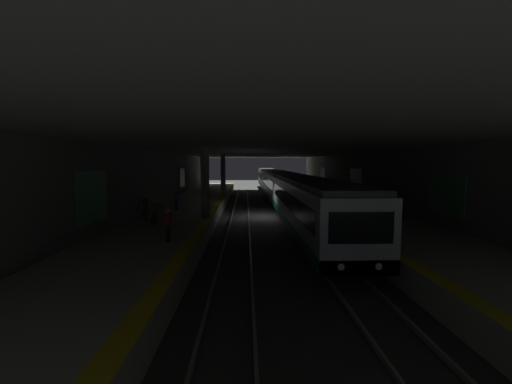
{
  "coord_description": "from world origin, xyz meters",
  "views": [
    {
      "loc": [
        -26.88,
        1.69,
        4.58
      ],
      "look_at": [
        8.76,
        0.57,
        1.36
      ],
      "focal_mm": 22.18,
      "sensor_mm": 36.0,
      "label": 1
    }
  ],
  "objects_px": {
    "bench_left_near": "(389,206)",
    "bench_right_far": "(176,195)",
    "suitcase_rolling": "(154,220)",
    "pillar_near": "(205,183)",
    "person_standing_far": "(176,198)",
    "bench_left_mid": "(351,194)",
    "bench_right_near": "(145,208)",
    "trash_bin": "(388,210)",
    "pillar_far": "(223,174)",
    "person_walking_mid": "(168,224)",
    "bench_right_mid": "(157,203)",
    "backpack_on_floor": "(404,216)",
    "person_waiting_near": "(146,207)",
    "metro_train": "(279,185)"
  },
  "relations": [
    {
      "from": "pillar_near",
      "to": "bench_left_near",
      "type": "distance_m",
      "value": 13.09
    },
    {
      "from": "suitcase_rolling",
      "to": "pillar_near",
      "type": "bearing_deg",
      "value": -50.03
    },
    {
      "from": "suitcase_rolling",
      "to": "trash_bin",
      "type": "bearing_deg",
      "value": -80.77
    },
    {
      "from": "bench_right_near",
      "to": "bench_left_near",
      "type": "bearing_deg",
      "value": -87.98
    },
    {
      "from": "bench_right_mid",
      "to": "trash_bin",
      "type": "relative_size",
      "value": 2.0
    },
    {
      "from": "person_standing_far",
      "to": "trash_bin",
      "type": "relative_size",
      "value": 1.99
    },
    {
      "from": "pillar_far",
      "to": "backpack_on_floor",
      "type": "bearing_deg",
      "value": -143.83
    },
    {
      "from": "bench_right_far",
      "to": "trash_bin",
      "type": "xyz_separation_m",
      "value": [
        -10.05,
        -16.33,
        -0.1
      ]
    },
    {
      "from": "pillar_near",
      "to": "backpack_on_floor",
      "type": "relative_size",
      "value": 11.38
    },
    {
      "from": "backpack_on_floor",
      "to": "pillar_near",
      "type": "bearing_deg",
      "value": 85.05
    },
    {
      "from": "pillar_near",
      "to": "person_standing_far",
      "type": "distance_m",
      "value": 4.35
    },
    {
      "from": "bench_left_mid",
      "to": "person_waiting_near",
      "type": "relative_size",
      "value": 1.02
    },
    {
      "from": "pillar_near",
      "to": "pillar_far",
      "type": "bearing_deg",
      "value": 0.0
    },
    {
      "from": "person_walking_mid",
      "to": "person_standing_far",
      "type": "xyz_separation_m",
      "value": [
        9.52,
        1.7,
        0.1
      ]
    },
    {
      "from": "bench_left_mid",
      "to": "suitcase_rolling",
      "type": "bearing_deg",
      "value": 128.09
    },
    {
      "from": "bench_right_mid",
      "to": "pillar_far",
      "type": "bearing_deg",
      "value": -18.6
    },
    {
      "from": "bench_left_mid",
      "to": "person_walking_mid",
      "type": "bearing_deg",
      "value": 139.72
    },
    {
      "from": "metro_train",
      "to": "bench_left_mid",
      "type": "bearing_deg",
      "value": -137.23
    },
    {
      "from": "bench_left_near",
      "to": "backpack_on_floor",
      "type": "bearing_deg",
      "value": 173.89
    },
    {
      "from": "bench_left_mid",
      "to": "person_standing_far",
      "type": "distance_m",
      "value": 16.86
    },
    {
      "from": "pillar_far",
      "to": "bench_left_near",
      "type": "relative_size",
      "value": 2.68
    },
    {
      "from": "metro_train",
      "to": "trash_bin",
      "type": "xyz_separation_m",
      "value": [
        -16.64,
        -5.6,
        -0.55
      ]
    },
    {
      "from": "bench_right_mid",
      "to": "person_standing_far",
      "type": "distance_m",
      "value": 1.73
    },
    {
      "from": "backpack_on_floor",
      "to": "bench_left_near",
      "type": "bearing_deg",
      "value": -6.11
    },
    {
      "from": "bench_right_mid",
      "to": "bench_right_far",
      "type": "bearing_deg",
      "value": 0.0
    },
    {
      "from": "metro_train",
      "to": "person_walking_mid",
      "type": "relative_size",
      "value": 35.18
    },
    {
      "from": "person_waiting_near",
      "to": "person_walking_mid",
      "type": "relative_size",
      "value": 1.09
    },
    {
      "from": "bench_right_near",
      "to": "person_waiting_near",
      "type": "xyz_separation_m",
      "value": [
        -2.33,
        -0.78,
        0.38
      ]
    },
    {
      "from": "pillar_near",
      "to": "trash_bin",
      "type": "xyz_separation_m",
      "value": [
        0.16,
        -12.15,
        -1.85
      ]
    },
    {
      "from": "metro_train",
      "to": "person_standing_far",
      "type": "xyz_separation_m",
      "value": [
        -13.57,
        9.12,
        -0.05
      ]
    },
    {
      "from": "bench_left_near",
      "to": "trash_bin",
      "type": "xyz_separation_m",
      "value": [
        -1.38,
        0.73,
        -0.1
      ]
    },
    {
      "from": "person_waiting_near",
      "to": "person_standing_far",
      "type": "distance_m",
      "value": 4.7
    },
    {
      "from": "bench_right_far",
      "to": "bench_left_mid",
      "type": "bearing_deg",
      "value": -90.86
    },
    {
      "from": "bench_right_near",
      "to": "trash_bin",
      "type": "bearing_deg",
      "value": -92.73
    },
    {
      "from": "pillar_near",
      "to": "person_walking_mid",
      "type": "distance_m",
      "value": 6.51
    },
    {
      "from": "bench_right_near",
      "to": "trash_bin",
      "type": "height_order",
      "value": "bench_right_near"
    },
    {
      "from": "person_standing_far",
      "to": "bench_left_mid",
      "type": "bearing_deg",
      "value": -66.5
    },
    {
      "from": "person_standing_far",
      "to": "suitcase_rolling",
      "type": "xyz_separation_m",
      "value": [
        -5.49,
        0.11,
        -0.63
      ]
    },
    {
      "from": "bench_left_near",
      "to": "person_standing_far",
      "type": "bearing_deg",
      "value": 83.74
    },
    {
      "from": "pillar_near",
      "to": "person_standing_far",
      "type": "relative_size",
      "value": 2.69
    },
    {
      "from": "metro_train",
      "to": "pillar_far",
      "type": "bearing_deg",
      "value": 95.73
    },
    {
      "from": "bench_left_near",
      "to": "bench_right_mid",
      "type": "distance_m",
      "value": 17.21
    },
    {
      "from": "person_waiting_near",
      "to": "backpack_on_floor",
      "type": "bearing_deg",
      "value": -88.92
    },
    {
      "from": "bench_left_near",
      "to": "person_standing_far",
      "type": "distance_m",
      "value": 15.56
    },
    {
      "from": "bench_right_mid",
      "to": "person_standing_far",
      "type": "xyz_separation_m",
      "value": [
        -0.47,
        -1.61,
        0.4
      ]
    },
    {
      "from": "pillar_far",
      "to": "person_standing_far",
      "type": "relative_size",
      "value": 2.69
    },
    {
      "from": "person_walking_mid",
      "to": "bench_right_mid",
      "type": "bearing_deg",
      "value": 18.31
    },
    {
      "from": "bench_right_near",
      "to": "backpack_on_floor",
      "type": "bearing_deg",
      "value": -96.9
    },
    {
      "from": "bench_left_near",
      "to": "bench_right_far",
      "type": "relative_size",
      "value": 1.0
    },
    {
      "from": "bench_left_near",
      "to": "bench_right_far",
      "type": "height_order",
      "value": "same"
    }
  ]
}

